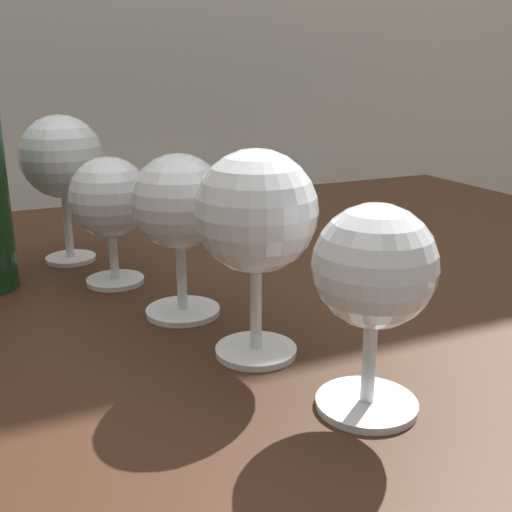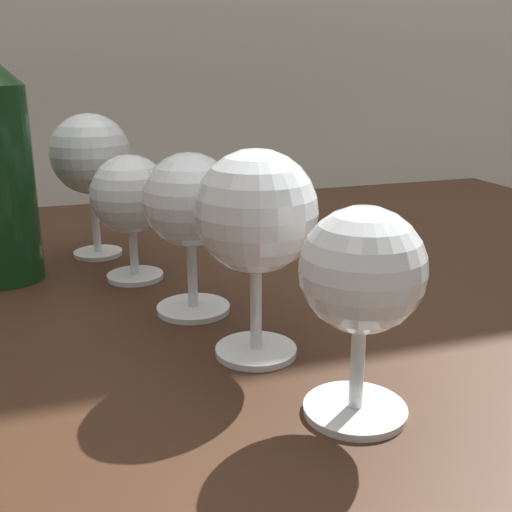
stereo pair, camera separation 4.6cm
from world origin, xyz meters
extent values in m
cube|color=#382114|center=(0.00, 0.00, 0.74)|extent=(1.28, 0.82, 0.03)
cylinder|color=#382114|center=(0.58, 0.35, 0.36)|extent=(0.06, 0.06, 0.73)
cylinder|color=white|center=(0.02, -0.29, 0.76)|extent=(0.07, 0.07, 0.00)
cylinder|color=white|center=(0.02, -0.29, 0.80)|extent=(0.01, 0.01, 0.07)
sphere|color=white|center=(0.02, -0.29, 0.86)|extent=(0.08, 0.08, 0.08)
ellipsoid|color=#470A16|center=(0.02, -0.29, 0.86)|extent=(0.07, 0.07, 0.04)
cylinder|color=white|center=(-0.01, -0.19, 0.76)|extent=(0.06, 0.06, 0.00)
cylinder|color=white|center=(-0.01, -0.19, 0.80)|extent=(0.01, 0.01, 0.08)
sphere|color=white|center=(-0.01, -0.19, 0.87)|extent=(0.09, 0.09, 0.09)
ellipsoid|color=maroon|center=(-0.01, -0.19, 0.87)|extent=(0.08, 0.08, 0.04)
cylinder|color=white|center=(-0.04, -0.09, 0.76)|extent=(0.07, 0.07, 0.00)
cylinder|color=white|center=(-0.04, -0.09, 0.80)|extent=(0.01, 0.01, 0.07)
sphere|color=white|center=(-0.04, -0.09, 0.86)|extent=(0.08, 0.08, 0.08)
ellipsoid|color=maroon|center=(-0.04, -0.09, 0.86)|extent=(0.07, 0.07, 0.04)
cylinder|color=white|center=(-0.08, 0.02, 0.76)|extent=(0.06, 0.06, 0.00)
cylinder|color=white|center=(-0.08, 0.02, 0.79)|extent=(0.01, 0.01, 0.06)
sphere|color=white|center=(-0.08, 0.02, 0.85)|extent=(0.08, 0.08, 0.08)
ellipsoid|color=#EACC66|center=(-0.08, 0.02, 0.84)|extent=(0.07, 0.07, 0.03)
cylinder|color=white|center=(-0.11, 0.12, 0.76)|extent=(0.06, 0.06, 0.00)
cylinder|color=white|center=(-0.11, 0.12, 0.81)|extent=(0.01, 0.01, 0.08)
sphere|color=white|center=(-0.11, 0.12, 0.88)|extent=(0.09, 0.09, 0.09)
ellipsoid|color=beige|center=(-0.11, 0.12, 0.88)|extent=(0.08, 0.08, 0.05)
camera|label=1|loc=(-0.20, -0.58, 0.97)|focal=43.46mm
camera|label=2|loc=(-0.15, -0.60, 0.97)|focal=43.46mm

